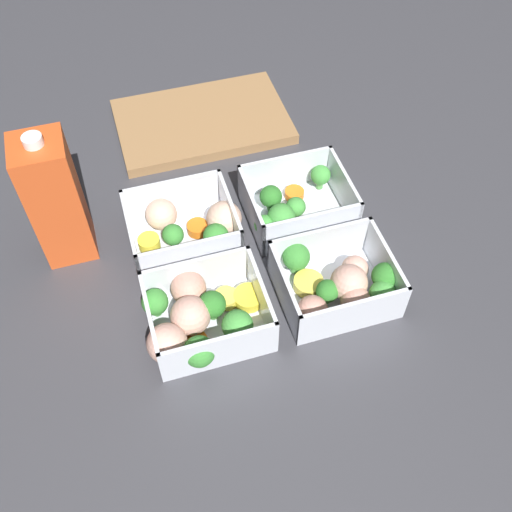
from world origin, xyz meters
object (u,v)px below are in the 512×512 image
object	(u,v)px
container_near_left	(198,318)
container_far_right	(293,206)
juice_carton	(55,200)
container_near_right	(340,284)
container_far_left	(190,226)

from	to	relation	value
container_near_left	container_far_right	world-z (taller)	same
juice_carton	container_far_right	bearing A→B (deg)	-6.94
juice_carton	container_near_right	bearing A→B (deg)	-29.72
container_far_right	juice_carton	xyz separation A→B (m)	(-0.32, 0.04, 0.07)
container_near_left	juice_carton	distance (m)	0.24
container_far_left	container_far_right	bearing A→B (deg)	-2.21
container_near_left	container_near_right	xyz separation A→B (m)	(0.19, -0.00, -0.00)
container_far_left	juice_carton	size ratio (longest dim) A/B	0.79
container_near_right	container_far_right	bearing A→B (deg)	94.88
container_near_right	container_far_right	distance (m)	0.15
container_near_right	container_far_left	size ratio (longest dim) A/B	0.96
container_near_left	container_far_left	bearing A→B (deg)	80.66
container_far_left	container_far_right	size ratio (longest dim) A/B	1.09
container_near_right	container_far_right	world-z (taller)	same
container_near_right	juice_carton	size ratio (longest dim) A/B	0.76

